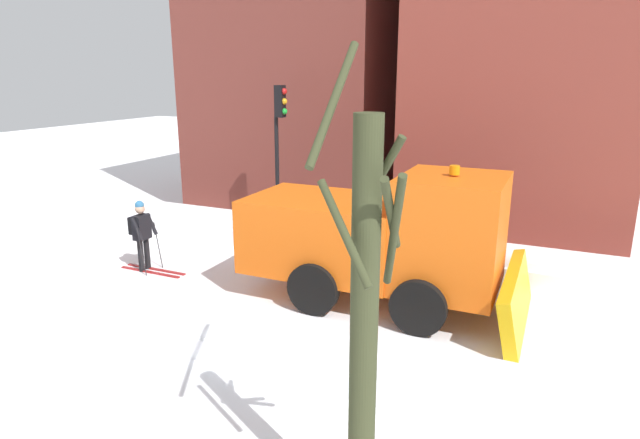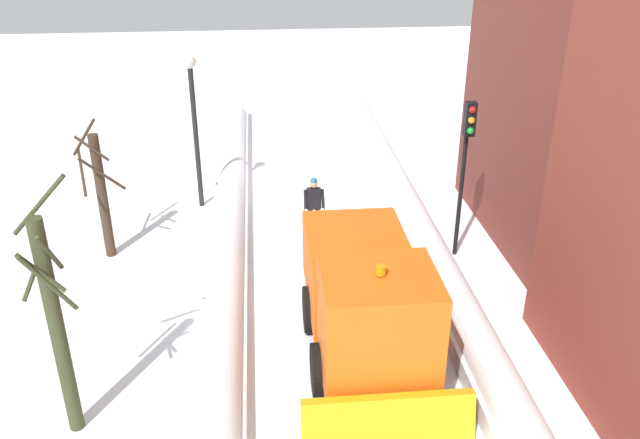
{
  "view_description": "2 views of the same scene",
  "coord_description": "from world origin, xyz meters",
  "px_view_note": "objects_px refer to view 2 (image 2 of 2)",
  "views": [
    {
      "loc": [
        10.06,
        13.44,
        4.83
      ],
      "look_at": [
        -0.54,
        8.62,
        1.65
      ],
      "focal_mm": 30.12,
      "sensor_mm": 36.0,
      "label": 1
    },
    {
      "loc": [
        1.77,
        21.99,
        9.26
      ],
      "look_at": [
        0.23,
        5.98,
        1.36
      ],
      "focal_mm": 37.16,
      "sensor_mm": 36.0,
      "label": 2
    }
  ],
  "objects_px": {
    "traffic_light_pole": "(466,151)",
    "bare_tree_near": "(101,193)",
    "skier": "(314,202)",
    "street_lamp": "(194,113)",
    "plow_truck": "(366,300)",
    "bare_tree_mid": "(56,324)"
  },
  "relations": [
    {
      "from": "traffic_light_pole",
      "to": "bare_tree_near",
      "type": "distance_m",
      "value": 9.95
    },
    {
      "from": "skier",
      "to": "street_lamp",
      "type": "distance_m",
      "value": 4.73
    },
    {
      "from": "plow_truck",
      "to": "bare_tree_mid",
      "type": "distance_m",
      "value": 6.18
    },
    {
      "from": "traffic_light_pole",
      "to": "street_lamp",
      "type": "relative_size",
      "value": 0.91
    },
    {
      "from": "skier",
      "to": "street_lamp",
      "type": "height_order",
      "value": "street_lamp"
    },
    {
      "from": "bare_tree_near",
      "to": "bare_tree_mid",
      "type": "xyz_separation_m",
      "value": [
        -0.63,
        6.9,
        0.47
      ]
    },
    {
      "from": "plow_truck",
      "to": "traffic_light_pole",
      "type": "distance_m",
      "value": 5.67
    },
    {
      "from": "traffic_light_pole",
      "to": "bare_tree_near",
      "type": "relative_size",
      "value": 1.16
    },
    {
      "from": "plow_truck",
      "to": "street_lamp",
      "type": "relative_size",
      "value": 1.21
    },
    {
      "from": "traffic_light_pole",
      "to": "bare_tree_mid",
      "type": "height_order",
      "value": "bare_tree_mid"
    },
    {
      "from": "skier",
      "to": "traffic_light_pole",
      "type": "height_order",
      "value": "traffic_light_pole"
    },
    {
      "from": "plow_truck",
      "to": "bare_tree_near",
      "type": "relative_size",
      "value": 1.54
    },
    {
      "from": "plow_truck",
      "to": "bare_tree_mid",
      "type": "xyz_separation_m",
      "value": [
        5.88,
        1.66,
        0.92
      ]
    },
    {
      "from": "bare_tree_near",
      "to": "street_lamp",
      "type": "bearing_deg",
      "value": -127.0
    },
    {
      "from": "plow_truck",
      "to": "street_lamp",
      "type": "bearing_deg",
      "value": -63.8
    },
    {
      "from": "skier",
      "to": "traffic_light_pole",
      "type": "bearing_deg",
      "value": 154.89
    },
    {
      "from": "skier",
      "to": "traffic_light_pole",
      "type": "relative_size",
      "value": 0.4
    },
    {
      "from": "bare_tree_mid",
      "to": "street_lamp",
      "type": "bearing_deg",
      "value": -99.85
    },
    {
      "from": "plow_truck",
      "to": "skier",
      "type": "distance_m",
      "value": 6.16
    },
    {
      "from": "traffic_light_pole",
      "to": "street_lamp",
      "type": "height_order",
      "value": "street_lamp"
    },
    {
      "from": "street_lamp",
      "to": "bare_tree_mid",
      "type": "relative_size",
      "value": 0.96
    },
    {
      "from": "plow_truck",
      "to": "bare_tree_mid",
      "type": "bearing_deg",
      "value": 15.77
    }
  ]
}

